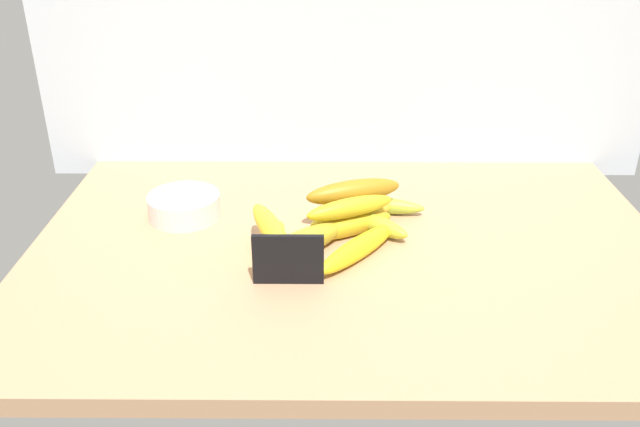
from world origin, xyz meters
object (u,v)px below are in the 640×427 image
object	(u,v)px
banana_1	(371,205)
banana_8	(350,208)
fruit_bowl	(184,206)
banana_4	(301,243)
banana_7	(354,191)
banana_3	(352,215)
banana_0	(349,226)
banana_5	(271,245)
banana_6	(358,248)
chalkboard_sign	(288,261)
banana_2	(372,223)
banana_9	(271,228)

from	to	relation	value
banana_1	banana_8	size ratio (longest dim) A/B	1.20
fruit_bowl	banana_4	xyz separation A→B (cm)	(22.13, -13.91, -0.01)
banana_7	banana_8	world-z (taller)	banana_7
banana_4	banana_3	bearing A→B (deg)	49.64
fruit_bowl	banana_1	distance (cm)	34.89
fruit_bowl	banana_0	bearing A→B (deg)	-13.10
banana_5	banana_0	bearing A→B (deg)	26.69
fruit_bowl	banana_6	size ratio (longest dim) A/B	0.67
chalkboard_sign	banana_6	distance (cm)	13.67
banana_0	banana_6	bearing A→B (deg)	-80.52
banana_0	banana_8	world-z (taller)	banana_8
banana_0	banana_1	size ratio (longest dim) A/B	0.86
banana_5	banana_6	distance (cm)	14.55
chalkboard_sign	banana_1	xyz separation A→B (cm)	(14.38, 24.60, -2.24)
banana_7	banana_6	bearing A→B (deg)	-88.34
banana_1	banana_0	bearing A→B (deg)	-116.90
banana_5	banana_4	bearing A→B (deg)	-2.87
banana_7	chalkboard_sign	bearing A→B (deg)	-117.89
banana_4	banana_6	distance (cm)	9.48
fruit_bowl	banana_8	world-z (taller)	banana_8
banana_2	banana_1	bearing A→B (deg)	87.29
banana_2	banana_6	size ratio (longest dim) A/B	0.76
banana_4	banana_8	xyz separation A→B (cm)	(8.25, 7.03, 3.17)
banana_0	banana_3	world-z (taller)	banana_3
banana_7	banana_9	distance (cm)	18.57
chalkboard_sign	banana_2	world-z (taller)	chalkboard_sign
banana_4	banana_7	distance (cm)	15.31
banana_6	banana_7	size ratio (longest dim) A/B	1.12
banana_7	banana_0	bearing A→B (deg)	-101.31
banana_1	banana_3	bearing A→B (deg)	-124.93
banana_2	banana_4	distance (cm)	14.89
banana_4	fruit_bowl	bearing A→B (deg)	147.84
banana_1	banana_6	xyz separation A→B (cm)	(-3.27, -16.92, 0.19)
banana_5	banana_8	distance (cm)	15.37
banana_1	banana_9	size ratio (longest dim) A/B	1.11
banana_0	banana_6	size ratio (longest dim) A/B	0.86
banana_6	banana_9	size ratio (longest dim) A/B	1.11
banana_6	banana_9	distance (cm)	14.77
banana_2	banana_3	distance (cm)	4.08
banana_6	banana_2	bearing A→B (deg)	72.67
chalkboard_sign	banana_8	bearing A→B (deg)	57.68
banana_0	banana_9	distance (cm)	15.39
banana_0	banana_1	xyz separation A→B (cm)	(4.59, 9.04, -0.20)
chalkboard_sign	banana_7	size ratio (longest dim) A/B	0.62
banana_3	banana_7	bearing A→B (deg)	80.63
banana_4	banana_6	bearing A→B (deg)	-6.07
banana_6	banana_7	distance (cm)	13.41
banana_2	banana_6	distance (cm)	9.77
banana_0	banana_5	size ratio (longest dim) A/B	1.06
banana_0	banana_4	xyz separation A→B (cm)	(-8.11, -6.88, 0.36)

